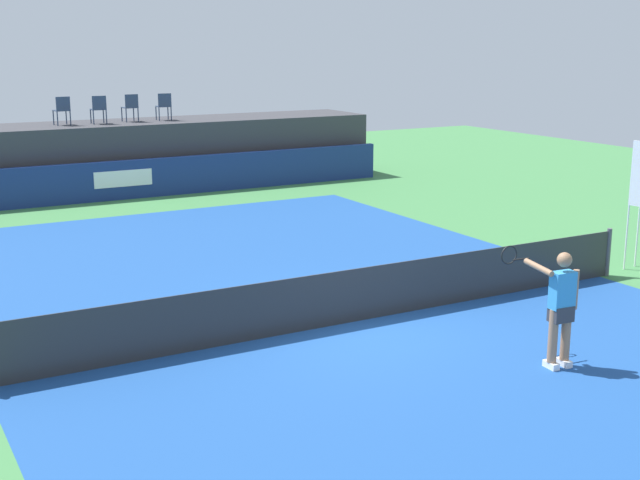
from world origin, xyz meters
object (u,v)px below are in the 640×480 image
(spectator_chair_center, at_px, (130,106))
(net_post_far, at_px, (608,252))
(tennis_player, at_px, (560,305))
(tennis_ball, at_px, (440,289))
(spectator_chair_far_left, at_px, (62,109))
(spectator_chair_right, at_px, (164,105))
(spectator_chair_left, at_px, (99,108))

(spectator_chair_center, bearing_deg, net_post_far, -70.56)
(tennis_player, distance_m, tennis_ball, 4.23)
(spectator_chair_far_left, distance_m, spectator_chair_center, 2.21)
(spectator_chair_right, relative_size, tennis_player, 0.50)
(spectator_chair_far_left, height_order, spectator_chair_center, same)
(spectator_chair_left, relative_size, tennis_player, 0.50)
(tennis_ball, bearing_deg, spectator_chair_right, 92.27)
(spectator_chair_right, distance_m, net_post_far, 15.93)
(spectator_chair_far_left, xyz_separation_m, spectator_chair_center, (2.21, 0.14, 0.00))
(spectator_chair_right, bearing_deg, spectator_chair_far_left, -178.58)
(spectator_chair_left, height_order, spectator_chair_right, same)
(net_post_far, xyz_separation_m, tennis_player, (-4.59, -3.25, 0.46))
(tennis_player, bearing_deg, spectator_chair_center, 92.47)
(spectator_chair_left, bearing_deg, net_post_far, -66.59)
(tennis_ball, bearing_deg, spectator_chair_center, 96.62)
(spectator_chair_right, relative_size, tennis_ball, 13.06)
(spectator_chair_center, bearing_deg, tennis_ball, -83.38)
(spectator_chair_left, height_order, spectator_chair_center, same)
(spectator_chair_far_left, distance_m, spectator_chair_right, 3.32)
(spectator_chair_center, relative_size, tennis_player, 0.50)
(net_post_far, xyz_separation_m, tennis_ball, (-3.70, 0.78, -0.46))
(spectator_chair_left, relative_size, spectator_chair_center, 1.00)
(spectator_chair_left, relative_size, spectator_chair_right, 1.00)
(spectator_chair_far_left, distance_m, tennis_ball, 15.08)
(spectator_chair_left, xyz_separation_m, spectator_chair_center, (1.11, 0.27, 0.00))
(net_post_far, bearing_deg, spectator_chair_left, 113.41)
(spectator_chair_far_left, bearing_deg, tennis_ball, -74.81)
(spectator_chair_center, relative_size, tennis_ball, 13.06)
(spectator_chair_right, xyz_separation_m, tennis_player, (-0.31, -18.44, -1.73))
(tennis_player, xyz_separation_m, tennis_ball, (0.88, 4.04, -0.92))
(spectator_chair_left, relative_size, net_post_far, 0.89)
(spectator_chair_center, xyz_separation_m, tennis_player, (0.80, -18.51, -1.73))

